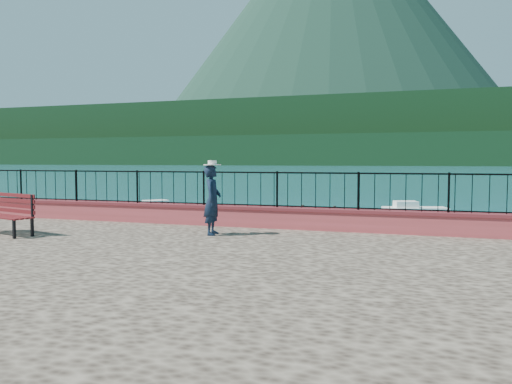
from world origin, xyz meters
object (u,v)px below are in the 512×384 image
Objects in this scene: person at (213,200)px; boat_1 at (344,227)px; boat_0 at (199,225)px; boat_3 at (165,206)px; park_bench at (5,222)px; boat_4 at (415,208)px.

person reaches higher than boat_1.
boat_0 and boat_3 have the same top height.
park_bench reaches higher than boat_0.
boat_3 is at bearing 104.86° from boat_0.
boat_1 is 9.86m from boat_4.
person is 18.56m from boat_4.
boat_3 is at bearing 119.94° from park_bench.
boat_4 is at bearing 29.22° from boat_0.
person is 0.50× the size of boat_4.
person is 8.29m from boat_0.
boat_4 is (8.37, 10.71, 0.00)m from boat_0.
boat_0 is at bearing 97.19° from park_bench.
person is at bearing 33.07° from park_bench.
boat_0 is 0.88× the size of boat_1.
boat_3 is 1.09× the size of boat_4.
person reaches higher than boat_4.
boat_3 and boat_4 have the same top height.
park_bench is at bearing -132.46° from boat_4.
boat_1 is (2.04, 8.38, -1.67)m from person.
person is 17.06m from boat_3.
boat_0 is at bearing -160.06° from boat_1.
park_bench is at bearing 98.00° from person.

